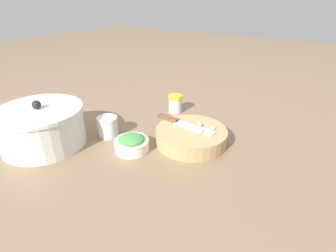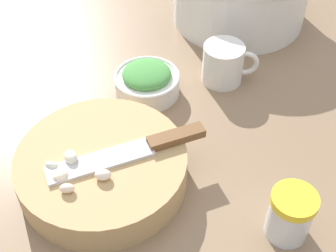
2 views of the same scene
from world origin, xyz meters
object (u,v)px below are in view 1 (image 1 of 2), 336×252
coffee_mug (108,126)px  stock_pot (42,127)px  chef_knife (180,123)px  herb_bowl (132,143)px  cutting_board (191,136)px  garlic_cloves (204,129)px  spice_jar (175,104)px

coffee_mug → stock_pot: bearing=139.3°
chef_knife → herb_bowl: 0.19m
cutting_board → coffee_mug: 0.30m
stock_pot → garlic_cloves: bearing=-57.7°
cutting_board → spice_jar: size_ratio=3.24×
garlic_cloves → stock_pot: bearing=122.3°
garlic_cloves → cutting_board: bearing=107.6°
cutting_board → garlic_cloves: (0.01, -0.04, 0.03)m
spice_jar → coffee_mug: size_ratio=0.80×
herb_bowl → stock_pot: (-0.13, 0.27, 0.04)m
herb_bowl → stock_pot: stock_pot is taller
garlic_cloves → spice_jar: spice_jar is taller
stock_pot → coffee_mug: bearing=-40.7°
cutting_board → herb_bowl: (-0.15, 0.14, 0.00)m
chef_knife → herb_bowl: size_ratio=2.06×
garlic_cloves → spice_jar: 0.29m
spice_jar → stock_pot: bearing=153.4°
coffee_mug → stock_pot: stock_pot is taller
herb_bowl → garlic_cloves: bearing=-48.9°
herb_bowl → spice_jar: bearing=6.6°
spice_jar → cutting_board: bearing=-137.0°
cutting_board → spice_jar: 0.27m
chef_knife → herb_bowl: chef_knife is taller
chef_knife → coffee_mug: size_ratio=2.52×
herb_bowl → spice_jar: 0.34m
chef_knife → garlic_cloves: 0.09m
chef_knife → stock_pot: size_ratio=0.84×
cutting_board → stock_pot: stock_pot is taller
herb_bowl → chef_knife: bearing=-28.7°
cutting_board → stock_pot: bearing=123.5°
chef_knife → stock_pot: bearing=-45.8°
herb_bowl → coffee_mug: size_ratio=1.22×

